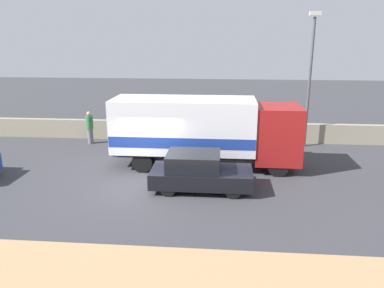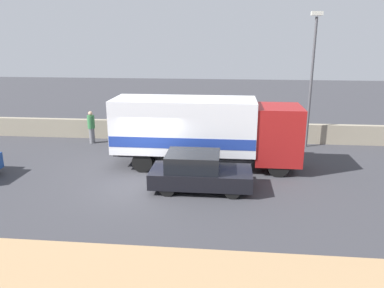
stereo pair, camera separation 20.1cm
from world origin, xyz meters
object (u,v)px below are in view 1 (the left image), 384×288
at_px(car_hatchback, 199,172).
at_px(box_truck, 202,130).
at_px(street_lamp, 310,71).
at_px(pedestrian, 90,127).

bearing_deg(car_hatchback, box_truck, 90.89).
relative_size(street_lamp, car_hatchback, 1.78).
relative_size(street_lamp, box_truck, 0.84).
distance_m(street_lamp, car_hatchback, 8.99).
distance_m(street_lamp, pedestrian, 12.15).
height_order(car_hatchback, pedestrian, pedestrian).
distance_m(box_truck, pedestrian, 7.27).
bearing_deg(car_hatchback, pedestrian, 137.12).
distance_m(car_hatchback, pedestrian, 8.80).
relative_size(box_truck, car_hatchback, 2.12).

